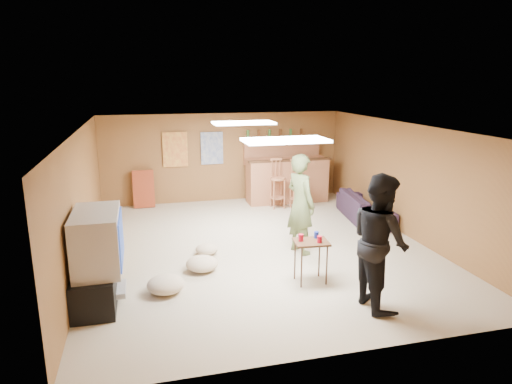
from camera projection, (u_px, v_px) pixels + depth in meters
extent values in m
plane|color=tan|center=(259.00, 247.00, 8.42)|extent=(7.00, 7.00, 0.00)
cube|color=silver|center=(259.00, 128.00, 7.89)|extent=(6.00, 7.00, 0.02)
cube|color=brown|center=(224.00, 157.00, 11.45)|extent=(6.00, 0.02, 2.20)
cube|color=brown|center=(341.00, 264.00, 4.87)|extent=(6.00, 0.02, 2.20)
cube|color=brown|center=(81.00, 200.00, 7.44)|extent=(0.02, 7.00, 2.20)
cube|color=brown|center=(408.00, 180.00, 8.87)|extent=(0.02, 7.00, 2.20)
cube|color=black|center=(96.00, 285.00, 6.30)|extent=(0.55, 1.30, 0.50)
cube|color=#B2B2B7|center=(113.00, 290.00, 6.38)|extent=(0.35, 0.50, 0.08)
cube|color=#B2B2B7|center=(97.00, 240.00, 6.16)|extent=(0.60, 1.10, 0.80)
cube|color=navy|center=(121.00, 238.00, 6.24)|extent=(0.02, 0.95, 0.65)
cube|color=#9B5A38|center=(287.00, 180.00, 11.42)|extent=(2.00, 0.60, 1.10)
cube|color=#392112|center=(291.00, 160.00, 11.06)|extent=(2.10, 0.12, 0.05)
cube|color=#9B5A38|center=(282.00, 140.00, 11.62)|extent=(2.00, 0.18, 0.05)
cube|color=#9B5A38|center=(282.00, 152.00, 11.71)|extent=(2.00, 0.14, 0.60)
cube|color=#BF3F26|center=(175.00, 150.00, 11.07)|extent=(0.60, 0.03, 0.85)
cube|color=#334C99|center=(212.00, 148.00, 11.28)|extent=(0.55, 0.03, 0.80)
cube|color=#99381C|center=(144.00, 189.00, 10.94)|extent=(0.50, 0.26, 0.91)
cube|color=white|center=(285.00, 140.00, 6.49)|extent=(1.20, 0.60, 0.04)
cube|color=white|center=(244.00, 123.00, 9.03)|extent=(1.20, 0.60, 0.04)
imported|color=#5B6A3D|center=(301.00, 204.00, 7.98)|extent=(0.62, 0.75, 1.78)
imported|color=black|center=(380.00, 241.00, 6.07)|extent=(0.71, 0.90, 1.84)
imported|color=black|center=(365.00, 207.00, 10.02)|extent=(1.01, 2.00, 0.56)
cube|color=#392112|center=(311.00, 262.00, 6.91)|extent=(0.54, 0.45, 0.66)
cylinder|color=red|center=(301.00, 238.00, 6.82)|extent=(0.09, 0.09, 0.10)
cylinder|color=red|center=(320.00, 239.00, 6.76)|extent=(0.09, 0.09, 0.10)
cylinder|color=navy|center=(316.00, 235.00, 6.95)|extent=(0.09, 0.09, 0.10)
ellipsoid|color=tan|center=(202.00, 264.00, 7.37)|extent=(0.58, 0.58, 0.23)
ellipsoid|color=tan|center=(207.00, 249.00, 8.07)|extent=(0.50, 0.50, 0.18)
ellipsoid|color=tan|center=(166.00, 284.00, 6.61)|extent=(0.71, 0.71, 0.24)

